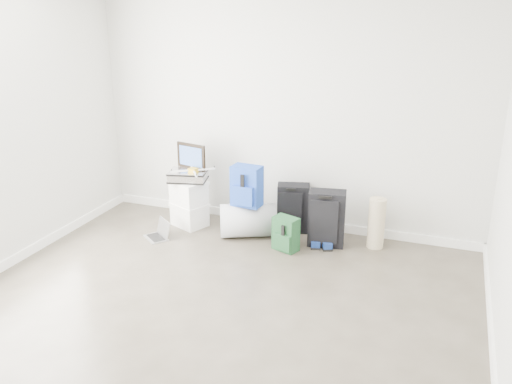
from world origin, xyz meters
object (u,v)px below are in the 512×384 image
at_px(large_suitcase, 293,208).
at_px(carry_on, 326,219).
at_px(briefcase, 188,176).
at_px(duffel_bag, 248,220).
at_px(laptop, 159,234).
at_px(boxes_stack, 189,203).

distance_m(large_suitcase, carry_on, 0.51).
distance_m(briefcase, duffel_bag, 0.87).
bearing_deg(duffel_bag, laptop, 178.58).
xyz_separation_m(briefcase, carry_on, (1.64, 0.02, -0.31)).
distance_m(duffel_bag, carry_on, 0.89).
xyz_separation_m(briefcase, laptop, (-0.16, -0.45, -0.57)).
bearing_deg(laptop, duffel_bag, 60.65).
height_order(boxes_stack, briefcase, briefcase).
height_order(duffel_bag, laptop, duffel_bag).
height_order(large_suitcase, carry_on, carry_on).
bearing_deg(briefcase, carry_on, -12.57).
bearing_deg(carry_on, large_suitcase, 142.11).
relative_size(duffel_bag, laptop, 1.74).
bearing_deg(laptop, large_suitcase, 65.05).
bearing_deg(briefcase, large_suitcase, -0.91).
distance_m(duffel_bag, large_suitcase, 0.54).
xyz_separation_m(boxes_stack, laptop, (-0.16, -0.45, -0.23)).
height_order(carry_on, laptop, carry_on).
height_order(duffel_bag, carry_on, carry_on).
relative_size(briefcase, large_suitcase, 0.75).
distance_m(boxes_stack, laptop, 0.53).
bearing_deg(large_suitcase, duffel_bag, -159.32).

